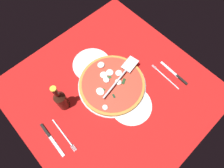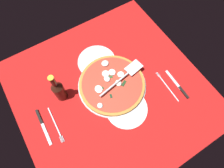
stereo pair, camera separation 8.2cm
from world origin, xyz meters
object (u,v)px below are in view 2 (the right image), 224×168
object	(u,v)px
place_setting_near	(49,124)
place_setting_far	(173,87)
beer_bottle	(59,90)
dinner_plate_right	(126,108)
pizza	(112,84)
pizza_server	(123,76)
dinner_plate_left	(97,62)

from	to	relation	value
place_setting_near	place_setting_far	world-z (taller)	same
place_setting_far	beer_bottle	bearing A→B (deg)	64.93
place_setting_far	dinner_plate_right	bearing A→B (deg)	85.25
pizza	beer_bottle	bearing A→B (deg)	-108.34
place_setting_far	pizza	bearing A→B (deg)	58.23
pizza	place_setting_far	size ratio (longest dim) A/B	1.67
pizza_server	place_setting_near	bearing A→B (deg)	171.00
dinner_plate_left	place_setting_near	xyz separation A→B (cm)	(18.63, -38.13, -0.14)
place_setting_far	beer_bottle	xyz separation A→B (cm)	(-26.56, -52.94, 8.18)
dinner_plate_right	place_setting_near	world-z (taller)	place_setting_near
pizza_server	beer_bottle	world-z (taller)	beer_bottle
pizza	place_setting_near	distance (cm)	37.78
pizza_server	place_setting_far	size ratio (longest dim) A/B	1.38
dinner_plate_left	place_setting_far	distance (cm)	44.54
dinner_plate_right	pizza	distance (cm)	15.16
pizza	place_setting_far	distance (cm)	33.09
place_setting_near	beer_bottle	xyz separation A→B (cm)	(-9.89, 12.36, 8.18)
dinner_plate_left	place_setting_near	distance (cm)	42.44
dinner_plate_right	place_setting_far	bearing A→B (deg)	83.68
dinner_plate_left	pizza	size ratio (longest dim) A/B	0.62
pizza_server	beer_bottle	distance (cm)	33.39
dinner_plate_left	dinner_plate_right	xyz separation A→B (cm)	(32.18, -0.96, 0.00)
dinner_plate_left	beer_bottle	xyz separation A→B (cm)	(8.74, -25.77, 8.04)
dinner_plate_left	beer_bottle	size ratio (longest dim) A/B	0.98
dinner_plate_left	pizza_server	bearing A→B (deg)	19.54
dinner_plate_right	pizza	bearing A→B (deg)	177.98
pizza	pizza_server	bearing A→B (deg)	86.25
dinner_plate_left	dinner_plate_right	size ratio (longest dim) A/B	1.01
pizza_server	place_setting_far	bearing A→B (deg)	-50.60
place_setting_near	place_setting_far	xyz separation A→B (cm)	(16.67, 65.30, 0.00)
pizza	beer_bottle	distance (cm)	27.41
pizza	beer_bottle	xyz separation A→B (cm)	(-8.40, -25.35, 6.17)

